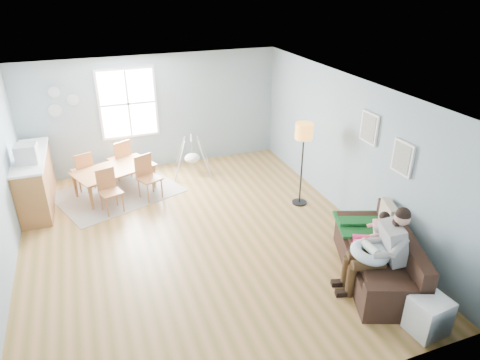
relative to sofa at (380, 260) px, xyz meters
name	(u,v)px	position (x,y,z in m)	size (l,w,h in m)	color
room	(190,109)	(-2.42, 2.01, 2.12)	(8.40, 9.40, 3.90)	olive
window	(128,103)	(-3.02, 5.47, 1.35)	(1.32, 0.08, 1.62)	white
pictures	(385,142)	(0.55, 0.96, 1.55)	(0.05, 1.34, 0.74)	white
wall_plates	(61,102)	(-4.42, 5.48, 1.53)	(0.67, 0.02, 0.66)	#97A9B5
sofa	(380,260)	(0.00, 0.00, 0.00)	(1.58, 2.27, 0.84)	black
green_throw	(366,224)	(0.17, 0.68, 0.24)	(0.95, 0.82, 0.04)	#125021
beige_pillow	(388,217)	(0.40, 0.43, 0.46)	(0.14, 0.49, 0.49)	tan
father	(382,248)	(-0.23, -0.23, 0.44)	(1.06, 0.65, 1.40)	gray
nursing_pillow	(370,252)	(-0.38, -0.17, 0.36)	(0.57, 0.57, 0.16)	silver
infant	(369,247)	(-0.37, -0.14, 0.44)	(0.14, 0.37, 0.14)	white
toddler	(376,231)	(0.00, 0.21, 0.42)	(0.57, 0.45, 0.85)	white
floor_lamp	(304,138)	(-0.06, 2.56, 1.14)	(0.35, 0.35, 1.74)	black
storage_cube	(428,316)	(-0.13, -1.19, -0.03)	(0.51, 0.47, 0.53)	white
rug	(118,193)	(-3.56, 4.36, -0.29)	(2.43, 1.85, 0.01)	gray
dining_table	(116,181)	(-3.56, 4.36, -0.01)	(1.64, 0.91, 0.58)	olive
chair_sw	(109,188)	(-3.75, 3.65, 0.20)	(0.50, 0.50, 0.88)	#A46238
chair_se	(147,174)	(-2.95, 3.96, 0.23)	(0.56, 0.56, 0.93)	#A46238
chair_nw	(84,169)	(-4.18, 4.77, 0.20)	(0.51, 0.51, 0.88)	#A46238
chair_ne	(121,157)	(-3.35, 5.08, 0.24)	(0.57, 0.57, 0.94)	#A46238
counter	(35,180)	(-5.12, 4.36, 0.27)	(0.63, 2.01, 1.12)	olive
monitor	(26,154)	(-5.11, 3.98, 1.00)	(0.40, 0.38, 0.36)	#B8B8BD
baby_swing	(192,157)	(-1.75, 4.78, 0.10)	(1.05, 1.07, 0.89)	#B8B8BD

